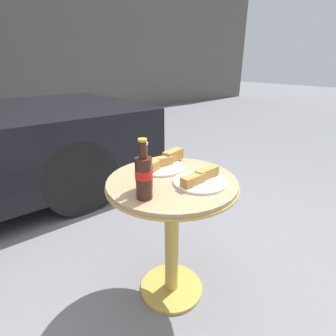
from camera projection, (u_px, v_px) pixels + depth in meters
The scene contains 6 objects.
ground_plane at pixel (171, 288), 1.53m from camera, with size 30.00×30.00×0.00m, color slate.
bistro_table at pixel (172, 211), 1.34m from camera, with size 0.65×0.65×0.70m.
cola_bottle_left at pixel (144, 171), 1.15m from camera, with size 0.07×0.07×0.22m.
cola_bottle_right at pixel (144, 176), 1.06m from camera, with size 0.07×0.07×0.26m.
lunch_plate_near at pixel (200, 180), 1.23m from camera, with size 0.25×0.25×0.06m.
lunch_plate_far at pixel (163, 163), 1.40m from camera, with size 0.32×0.25×0.07m.
Camera 1 is at (-0.74, -0.89, 1.23)m, focal length 28.00 mm.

